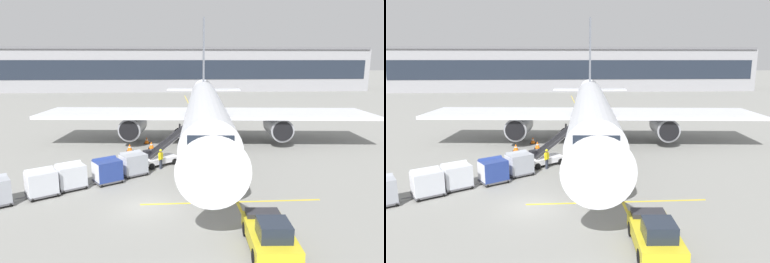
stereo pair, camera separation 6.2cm
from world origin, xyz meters
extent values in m
plane|color=gray|center=(0.00, 0.00, 0.00)|extent=(600.00, 600.00, 0.00)
cylinder|color=silver|center=(5.56, 16.89, 3.91)|extent=(7.20, 37.00, 3.92)
cube|color=slate|center=(5.56, 16.89, 3.91)|extent=(7.11, 35.54, 0.47)
cone|color=silver|center=(3.73, -3.38, 3.91)|extent=(4.06, 4.24, 3.73)
cone|color=silver|center=(7.49, 38.34, 4.20)|extent=(3.88, 6.55, 3.33)
cube|color=silver|center=(-3.85, 18.66, 3.32)|extent=(18.07, 8.90, 0.36)
cylinder|color=#93969E|center=(-2.47, 17.80, 1.92)|extent=(2.85, 4.98, 2.43)
cylinder|color=black|center=(-2.69, 15.37, 1.92)|extent=(2.07, 0.30, 2.07)
cube|color=silver|center=(15.12, 16.96, 3.32)|extent=(18.07, 8.90, 0.36)
cylinder|color=#93969E|center=(13.62, 16.35, 1.92)|extent=(2.85, 4.98, 2.43)
cylinder|color=black|center=(13.40, 13.92, 1.92)|extent=(2.07, 0.30, 2.07)
cube|color=slate|center=(7.35, 36.78, 10.21)|extent=(0.67, 4.42, 11.04)
cube|color=silver|center=(7.32, 36.47, 4.49)|extent=(12.10, 4.00, 0.20)
cube|color=#1E2633|center=(3.98, -0.65, 4.49)|extent=(2.89, 2.00, 0.86)
cylinder|color=#47474C|center=(4.57, 5.90, 1.34)|extent=(0.22, 0.22, 1.21)
sphere|color=black|center=(4.57, 5.90, 0.74)|extent=(1.48, 1.48, 1.48)
cylinder|color=#47474C|center=(2.79, 18.99, 1.34)|extent=(0.22, 0.22, 1.21)
sphere|color=black|center=(2.79, 18.99, 0.74)|extent=(1.48, 1.48, 1.48)
cylinder|color=#47474C|center=(8.65, 18.46, 1.34)|extent=(0.22, 0.22, 1.21)
sphere|color=black|center=(8.65, 18.46, 0.74)|extent=(1.48, 1.48, 1.48)
cube|color=silver|center=(0.54, 9.12, 0.50)|extent=(3.72, 3.22, 0.44)
cube|color=black|center=(-0.43, 8.90, 1.07)|extent=(0.81, 0.80, 0.70)
cylinder|color=#333338|center=(0.13, 9.28, 1.12)|extent=(0.08, 0.08, 0.80)
cube|color=silver|center=(1.46, 9.74, 1.94)|extent=(4.38, 3.34, 2.58)
cube|color=black|center=(1.46, 9.74, 2.03)|extent=(4.18, 3.15, 2.43)
cube|color=#333338|center=(1.71, 9.37, 2.06)|extent=(3.86, 2.62, 2.61)
cube|color=#333338|center=(1.22, 10.10, 2.06)|extent=(3.86, 2.62, 2.61)
cylinder|color=black|center=(1.94, 9.17, 0.28)|extent=(0.58, 0.48, 0.56)
cylinder|color=black|center=(1.12, 10.39, 0.28)|extent=(0.58, 0.48, 0.56)
cylinder|color=black|center=(-0.03, 7.85, 0.28)|extent=(0.58, 0.48, 0.56)
cylinder|color=black|center=(-0.85, 9.07, 0.28)|extent=(0.58, 0.48, 0.56)
cube|color=#515156|center=(-1.40, 6.42, 0.21)|extent=(2.54, 2.42, 0.12)
cylinder|color=#4C4C51|center=(-2.54, 5.70, 0.20)|extent=(0.63, 0.43, 0.07)
cube|color=#9EA3AD|center=(-1.40, 6.42, 1.02)|extent=(2.41, 2.28, 1.50)
cube|color=#9EA3AD|center=(-1.62, 6.77, 1.54)|extent=(2.01, 1.68, 0.74)
cube|color=silver|center=(-2.21, 5.90, 1.02)|extent=(0.79, 1.24, 1.38)
sphere|color=black|center=(-2.44, 6.57, 0.15)|extent=(0.30, 0.30, 0.30)
sphere|color=black|center=(-1.71, 5.42, 0.15)|extent=(0.30, 0.30, 0.30)
sphere|color=black|center=(-1.08, 7.42, 0.15)|extent=(0.30, 0.30, 0.30)
sphere|color=black|center=(-0.36, 6.27, 0.15)|extent=(0.30, 0.30, 0.30)
cube|color=#515156|center=(-3.20, 4.69, 0.21)|extent=(2.54, 2.42, 0.12)
cylinder|color=#4C4C51|center=(-4.34, 3.98, 0.20)|extent=(0.63, 0.43, 0.07)
cube|color=navy|center=(-3.20, 4.69, 1.02)|extent=(2.41, 2.28, 1.50)
cube|color=navy|center=(-3.41, 5.04, 1.54)|extent=(2.01, 1.68, 0.74)
cube|color=silver|center=(-4.01, 4.18, 1.02)|extent=(0.79, 1.24, 1.38)
sphere|color=black|center=(-4.23, 4.84, 0.15)|extent=(0.30, 0.30, 0.30)
sphere|color=black|center=(-3.51, 3.69, 0.15)|extent=(0.30, 0.30, 0.30)
sphere|color=black|center=(-2.88, 5.70, 0.15)|extent=(0.30, 0.30, 0.30)
sphere|color=black|center=(-2.16, 4.54, 0.15)|extent=(0.30, 0.30, 0.30)
cube|color=#515156|center=(-5.62, 3.59, 0.21)|extent=(2.54, 2.42, 0.12)
cylinder|color=#4C4C51|center=(-6.77, 2.87, 0.20)|extent=(0.63, 0.43, 0.07)
cube|color=silver|center=(-5.62, 3.59, 1.02)|extent=(2.41, 2.28, 1.50)
cube|color=silver|center=(-5.84, 3.93, 1.54)|extent=(2.01, 1.68, 0.74)
cube|color=silver|center=(-6.44, 3.07, 1.02)|extent=(0.79, 1.24, 1.38)
sphere|color=black|center=(-6.66, 3.74, 0.15)|extent=(0.30, 0.30, 0.30)
sphere|color=black|center=(-5.94, 2.58, 0.15)|extent=(0.30, 0.30, 0.30)
sphere|color=black|center=(-5.31, 4.59, 0.15)|extent=(0.30, 0.30, 0.30)
sphere|color=black|center=(-4.58, 3.43, 0.15)|extent=(0.30, 0.30, 0.30)
cube|color=#515156|center=(-7.24, 2.24, 0.21)|extent=(2.54, 2.42, 0.12)
cylinder|color=#4C4C51|center=(-8.39, 1.52, 0.20)|extent=(0.63, 0.43, 0.07)
cube|color=silver|center=(-7.24, 2.24, 1.02)|extent=(2.41, 2.28, 1.50)
cube|color=silver|center=(-7.46, 2.59, 1.54)|extent=(2.01, 1.68, 0.74)
cube|color=silver|center=(-8.06, 1.73, 1.02)|extent=(0.79, 1.24, 1.38)
sphere|color=black|center=(-8.28, 2.39, 0.15)|extent=(0.30, 0.30, 0.30)
sphere|color=black|center=(-7.56, 1.24, 0.15)|extent=(0.30, 0.30, 0.30)
sphere|color=black|center=(-6.93, 3.24, 0.15)|extent=(0.30, 0.30, 0.30)
sphere|color=black|center=(-6.21, 2.09, 0.15)|extent=(0.30, 0.30, 0.30)
sphere|color=black|center=(-9.41, 1.74, 0.15)|extent=(0.30, 0.30, 0.30)
sphere|color=black|center=(-8.68, 0.59, 0.15)|extent=(0.30, 0.30, 0.30)
cube|color=gold|center=(6.36, -5.58, 0.68)|extent=(2.34, 4.51, 0.70)
cube|color=#1E2633|center=(6.31, -6.35, 1.43)|extent=(1.55, 1.62, 0.80)
cube|color=#28282D|center=(6.45, -3.93, 1.15)|extent=(1.84, 1.07, 0.24)
cylinder|color=black|center=(7.36, -4.27, 0.38)|extent=(0.32, 0.77, 0.76)
cylinder|color=black|center=(5.51, -4.17, 0.38)|extent=(0.32, 0.77, 0.76)
cylinder|color=black|center=(7.20, -6.99, 0.38)|extent=(0.32, 0.77, 0.76)
cylinder|color=black|center=(5.36, -6.89, 0.38)|extent=(0.32, 0.77, 0.76)
cylinder|color=#333847|center=(-1.03, 6.15, 0.43)|extent=(0.15, 0.15, 0.86)
cylinder|color=#333847|center=(-0.90, 6.28, 0.43)|extent=(0.15, 0.15, 0.86)
cube|color=yellow|center=(-0.96, 6.21, 1.15)|extent=(0.44, 0.44, 0.58)
cube|color=white|center=(-1.05, 6.30, 1.15)|extent=(0.25, 0.25, 0.08)
sphere|color=#9E7051|center=(-0.96, 6.21, 1.56)|extent=(0.21, 0.21, 0.21)
sphere|color=yellow|center=(-0.96, 6.21, 1.63)|extent=(0.23, 0.23, 0.23)
cylinder|color=yellow|center=(-1.13, 6.04, 1.10)|extent=(0.09, 0.09, 0.56)
cylinder|color=yellow|center=(-0.80, 6.38, 1.10)|extent=(0.09, 0.09, 0.56)
cylinder|color=#333847|center=(0.72, 7.89, 0.43)|extent=(0.15, 0.15, 0.86)
cylinder|color=#333847|center=(0.82, 8.04, 0.43)|extent=(0.15, 0.15, 0.86)
cube|color=yellow|center=(0.77, 7.97, 1.15)|extent=(0.41, 0.45, 0.58)
cube|color=white|center=(0.67, 8.04, 1.15)|extent=(0.20, 0.29, 0.08)
sphere|color=brown|center=(0.77, 7.97, 1.56)|extent=(0.21, 0.21, 0.21)
sphere|color=yellow|center=(0.77, 7.97, 1.63)|extent=(0.23, 0.23, 0.23)
cylinder|color=yellow|center=(0.64, 7.77, 1.10)|extent=(0.09, 0.09, 0.56)
cylinder|color=yellow|center=(0.91, 8.17, 1.10)|extent=(0.09, 0.09, 0.56)
cube|color=black|center=(-0.97, 17.43, 0.03)|extent=(0.68, 0.68, 0.05)
cone|color=orange|center=(-0.97, 17.43, 0.41)|extent=(0.55, 0.55, 0.72)
cylinder|color=white|center=(-0.97, 17.43, 0.45)|extent=(0.30, 0.30, 0.09)
cube|color=black|center=(-2.53, 14.11, 0.03)|extent=(0.71, 0.71, 0.05)
cone|color=orange|center=(-2.53, 14.11, 0.42)|extent=(0.57, 0.57, 0.75)
cylinder|color=white|center=(-2.53, 14.11, 0.46)|extent=(0.31, 0.31, 0.09)
cube|color=black|center=(-0.36, 15.14, 0.03)|extent=(0.68, 0.68, 0.05)
cone|color=orange|center=(-0.36, 15.14, 0.41)|extent=(0.54, 0.54, 0.72)
cylinder|color=white|center=(-0.36, 15.14, 0.44)|extent=(0.30, 0.30, 0.09)
cube|color=yellow|center=(5.92, 16.89, 0.00)|extent=(0.20, 110.00, 0.01)
cube|color=yellow|center=(5.56, 0.35, 0.00)|extent=(12.00, 0.20, 0.01)
cube|color=#939399|center=(7.46, 90.85, 6.17)|extent=(109.89, 17.08, 12.34)
cube|color=#1E2633|center=(7.46, 82.26, 6.48)|extent=(106.60, 0.10, 5.55)
cube|color=slate|center=(7.46, 89.14, 12.69)|extent=(108.80, 14.52, 0.70)
camera|label=1|loc=(1.46, -21.20, 9.19)|focal=32.84mm
camera|label=2|loc=(1.52, -21.20, 9.19)|focal=32.84mm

